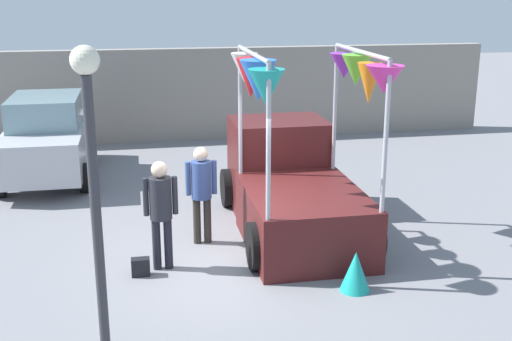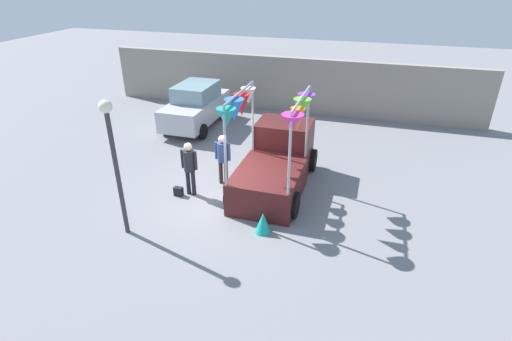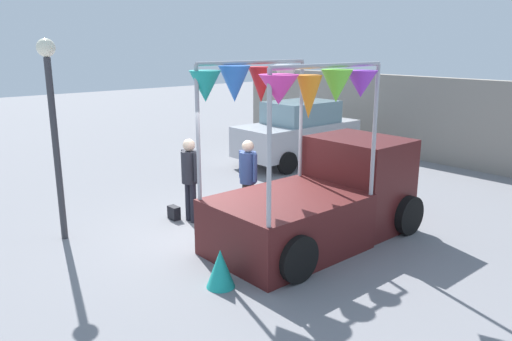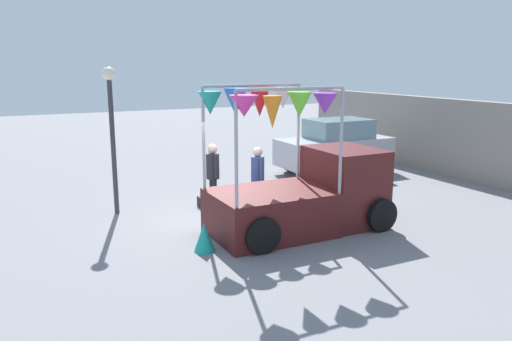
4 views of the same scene
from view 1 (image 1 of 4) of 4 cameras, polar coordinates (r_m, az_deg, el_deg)
The scene contains 9 objects.
ground_plane at distance 10.49m, azimuth -2.79°, elevation -7.92°, with size 60.00×60.00×0.00m, color slate.
vendor_truck at distance 11.56m, azimuth 3.05°, elevation -0.63°, with size 2.47×4.14×3.30m.
parked_car at distance 15.37m, azimuth -18.05°, elevation 2.81°, with size 1.88×4.00×1.88m.
person_customer at distance 9.90m, azimuth -8.47°, elevation -3.03°, with size 0.53×0.34×1.74m.
person_vendor at distance 10.84m, azimuth -4.88°, elevation -1.36°, with size 0.53×0.34×1.70m.
handbag at distance 10.04m, azimuth -10.22°, elevation -8.44°, with size 0.28×0.16×0.28m, color black.
street_lamp at distance 7.28m, azimuth -14.37°, elevation 0.89°, with size 0.32×0.32×3.67m.
brick_boundary_wall at distance 18.40m, azimuth -6.62°, elevation 6.70°, with size 18.00×0.36×2.60m, color gray.
folded_kite_bundle_teal at distance 9.48m, azimuth 8.83°, elevation -8.84°, with size 0.44×0.44×0.60m, color teal.
Camera 1 is at (-1.28, -9.50, 4.26)m, focal length 45.00 mm.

